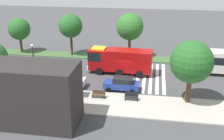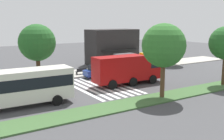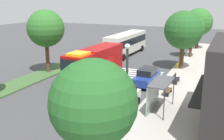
{
  "view_description": "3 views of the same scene",
  "coord_description": "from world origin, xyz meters",
  "px_view_note": "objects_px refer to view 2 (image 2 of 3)",
  "views": [
    {
      "loc": [
        -3.95,
        37.02,
        15.56
      ],
      "look_at": [
        1.75,
        1.01,
        1.13
      ],
      "focal_mm": 44.57,
      "sensor_mm": 36.0,
      "label": 1
    },
    {
      "loc": [
        -18.79,
        -27.82,
        7.99
      ],
      "look_at": [
        -0.55,
        0.96,
        1.69
      ],
      "focal_mm": 43.55,
      "sensor_mm": 36.0,
      "label": 2
    },
    {
      "loc": [
        26.57,
        12.71,
        8.97
      ],
      "look_at": [
        1.67,
        1.68,
        1.71
      ],
      "focal_mm": 43.47,
      "sensor_mm": 36.0,
      "label": 3
    }
  ],
  "objects_px": {
    "bench_west_of_shelter": "(81,71)",
    "bench_near_shelter": "(104,68)",
    "parked_car_mid": "(139,66)",
    "sidewalk_tree_center": "(37,43)",
    "sidewalk_tree_east": "(173,42)",
    "median_tree_far_west": "(164,46)",
    "street_lamp": "(150,46)",
    "fire_hydrant": "(41,78)",
    "fire_truck": "(130,68)",
    "bus_stop_shelter": "(126,58)",
    "parked_car_west": "(99,71)",
    "transit_bus": "(8,87)"
  },
  "relations": [
    {
      "from": "bench_west_of_shelter",
      "to": "bench_near_shelter",
      "type": "bearing_deg",
      "value": 0.0
    },
    {
      "from": "parked_car_mid",
      "to": "sidewalk_tree_center",
      "type": "distance_m",
      "value": 15.76
    },
    {
      "from": "sidewalk_tree_east",
      "to": "median_tree_far_west",
      "type": "xyz_separation_m",
      "value": [
        -15.93,
        -14.73,
        1.24
      ]
    },
    {
      "from": "street_lamp",
      "to": "sidewalk_tree_east",
      "type": "xyz_separation_m",
      "value": [
        5.49,
        0.4,
        0.49
      ]
    },
    {
      "from": "median_tree_far_west",
      "to": "fire_hydrant",
      "type": "height_order",
      "value": "median_tree_far_west"
    },
    {
      "from": "sidewalk_tree_center",
      "to": "fire_hydrant",
      "type": "bearing_deg",
      "value": -75.9
    },
    {
      "from": "parked_car_mid",
      "to": "median_tree_far_west",
      "type": "xyz_separation_m",
      "value": [
        -6.74,
        -12.53,
        4.53
      ]
    },
    {
      "from": "bench_west_of_shelter",
      "to": "median_tree_far_west",
      "type": "distance_m",
      "value": 16.15
    },
    {
      "from": "parked_car_mid",
      "to": "street_lamp",
      "type": "height_order",
      "value": "street_lamp"
    },
    {
      "from": "fire_truck",
      "to": "median_tree_far_west",
      "type": "height_order",
      "value": "median_tree_far_west"
    },
    {
      "from": "bus_stop_shelter",
      "to": "street_lamp",
      "type": "xyz_separation_m",
      "value": [
        4.29,
        -0.99,
        1.82
      ]
    },
    {
      "from": "fire_hydrant",
      "to": "sidewalk_tree_east",
      "type": "bearing_deg",
      "value": 1.19
    },
    {
      "from": "parked_car_west",
      "to": "transit_bus",
      "type": "distance_m",
      "value": 15.88
    },
    {
      "from": "fire_truck",
      "to": "bus_stop_shelter",
      "type": "distance_m",
      "value": 9.94
    },
    {
      "from": "median_tree_far_west",
      "to": "fire_hydrant",
      "type": "relative_size",
      "value": 10.8
    },
    {
      "from": "transit_bus",
      "to": "street_lamp",
      "type": "height_order",
      "value": "street_lamp"
    },
    {
      "from": "fire_truck",
      "to": "bench_near_shelter",
      "type": "height_order",
      "value": "fire_truck"
    },
    {
      "from": "parked_car_west",
      "to": "street_lamp",
      "type": "height_order",
      "value": "street_lamp"
    },
    {
      "from": "fire_hydrant",
      "to": "bench_near_shelter",
      "type": "bearing_deg",
      "value": 5.91
    },
    {
      "from": "bench_west_of_shelter",
      "to": "street_lamp",
      "type": "height_order",
      "value": "street_lamp"
    },
    {
      "from": "parked_car_mid",
      "to": "street_lamp",
      "type": "distance_m",
      "value": 4.98
    },
    {
      "from": "parked_car_west",
      "to": "parked_car_mid",
      "type": "height_order",
      "value": "parked_car_mid"
    },
    {
      "from": "fire_truck",
      "to": "fire_hydrant",
      "type": "distance_m",
      "value": 11.84
    },
    {
      "from": "transit_bus",
      "to": "bench_near_shelter",
      "type": "distance_m",
      "value": 19.44
    },
    {
      "from": "fire_truck",
      "to": "parked_car_mid",
      "type": "bearing_deg",
      "value": 47.23
    },
    {
      "from": "bus_stop_shelter",
      "to": "street_lamp",
      "type": "distance_m",
      "value": 4.76
    },
    {
      "from": "fire_hydrant",
      "to": "bus_stop_shelter",
      "type": "bearing_deg",
      "value": 4.34
    },
    {
      "from": "bus_stop_shelter",
      "to": "median_tree_far_west",
      "type": "height_order",
      "value": "median_tree_far_west"
    },
    {
      "from": "sidewalk_tree_center",
      "to": "fire_hydrant",
      "type": "distance_m",
      "value": 4.61
    },
    {
      "from": "bench_near_shelter",
      "to": "fire_hydrant",
      "type": "xyz_separation_m",
      "value": [
        -10.33,
        -1.07,
        -0.1
      ]
    },
    {
      "from": "transit_bus",
      "to": "street_lamp",
      "type": "relative_size",
      "value": 1.97
    },
    {
      "from": "fire_truck",
      "to": "transit_bus",
      "type": "bearing_deg",
      "value": -169.66
    },
    {
      "from": "sidewalk_tree_center",
      "to": "sidewalk_tree_east",
      "type": "relative_size",
      "value": 1.19
    },
    {
      "from": "sidewalk_tree_east",
      "to": "median_tree_far_west",
      "type": "bearing_deg",
      "value": -137.24
    },
    {
      "from": "parked_car_west",
      "to": "median_tree_far_west",
      "type": "xyz_separation_m",
      "value": [
        0.32,
        -12.53,
        4.54
      ]
    },
    {
      "from": "fire_hydrant",
      "to": "sidewalk_tree_center",
      "type": "bearing_deg",
      "value": 104.1
    },
    {
      "from": "parked_car_mid",
      "to": "transit_bus",
      "type": "bearing_deg",
      "value": -158.35
    },
    {
      "from": "bench_near_shelter",
      "to": "bench_west_of_shelter",
      "type": "xyz_separation_m",
      "value": [
        -3.95,
        0.0,
        0.0
      ]
    },
    {
      "from": "transit_bus",
      "to": "parked_car_mid",
      "type": "bearing_deg",
      "value": -158.32
    },
    {
      "from": "parked_car_mid",
      "to": "median_tree_far_west",
      "type": "bearing_deg",
      "value": -116.76
    },
    {
      "from": "street_lamp",
      "to": "median_tree_far_west",
      "type": "xyz_separation_m",
      "value": [
        -10.44,
        -14.33,
        1.73
      ]
    },
    {
      "from": "parked_car_west",
      "to": "sidewalk_tree_east",
      "type": "distance_m",
      "value": 16.72
    },
    {
      "from": "street_lamp",
      "to": "bench_west_of_shelter",
      "type": "bearing_deg",
      "value": 175.46
    },
    {
      "from": "parked_car_mid",
      "to": "sidewalk_tree_east",
      "type": "relative_size",
      "value": 0.74
    },
    {
      "from": "parked_car_west",
      "to": "bench_near_shelter",
      "type": "distance_m",
      "value": 3.73
    },
    {
      "from": "bus_stop_shelter",
      "to": "fire_hydrant",
      "type": "bearing_deg",
      "value": -175.66
    },
    {
      "from": "transit_bus",
      "to": "median_tree_far_west",
      "type": "bearing_deg",
      "value": 162.61
    },
    {
      "from": "transit_bus",
      "to": "fire_hydrant",
      "type": "relative_size",
      "value": 16.92
    },
    {
      "from": "bench_west_of_shelter",
      "to": "sidewalk_tree_east",
      "type": "bearing_deg",
      "value": -1.84
    },
    {
      "from": "fire_truck",
      "to": "parked_car_west",
      "type": "distance_m",
      "value": 5.94
    }
  ]
}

